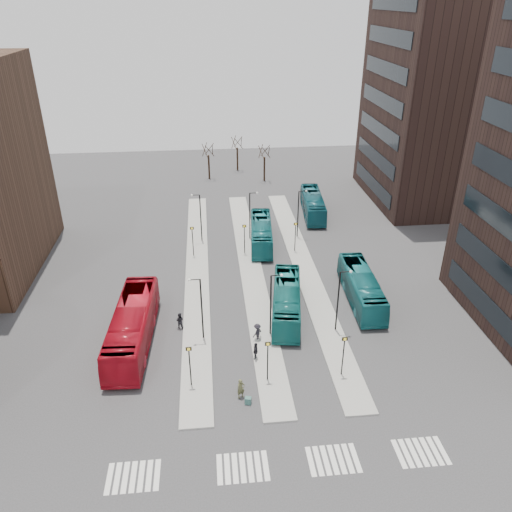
{
  "coord_description": "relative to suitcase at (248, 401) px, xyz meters",
  "views": [
    {
      "loc": [
        -2.42,
        -18.29,
        27.2
      ],
      "look_at": [
        1.91,
        23.9,
        5.0
      ],
      "focal_mm": 35.0,
      "sensor_mm": 36.0,
      "label": 1
    }
  ],
  "objects": [
    {
      "name": "island_left",
      "position": [
        -3.85,
        20.34,
        -0.21
      ],
      "size": [
        2.5,
        45.0,
        0.15
      ],
      "primitive_type": "cube",
      "color": "gray",
      "rests_on": "ground"
    },
    {
      "name": "island_mid",
      "position": [
        2.15,
        20.34,
        -0.21
      ],
      "size": [
        2.5,
        45.0,
        0.15
      ],
      "primitive_type": "cube",
      "color": "gray",
      "rests_on": "ground"
    },
    {
      "name": "island_right",
      "position": [
        8.15,
        20.34,
        -0.21
      ],
      "size": [
        2.5,
        45.0,
        0.15
      ],
      "primitive_type": "cube",
      "color": "gray",
      "rests_on": "ground"
    },
    {
      "name": "suitcase",
      "position": [
        0.0,
        0.0,
        0.0
      ],
      "size": [
        0.55,
        0.49,
        0.57
      ],
      "primitive_type": "cube",
      "rotation": [
        0.0,
        0.0,
        -0.3
      ],
      "color": "navy",
      "rests_on": "ground"
    },
    {
      "name": "red_bus",
      "position": [
        -9.31,
        8.42,
        1.49
      ],
      "size": [
        3.66,
        12.9,
        3.55
      ],
      "primitive_type": "imported",
      "rotation": [
        0.0,
        0.0,
        -0.05
      ],
      "color": "#AC0D1C",
      "rests_on": "ground"
    },
    {
      "name": "teal_bus_a",
      "position": [
        4.7,
        11.47,
        1.2
      ],
      "size": [
        4.23,
        10.91,
        2.97
      ],
      "primitive_type": "imported",
      "rotation": [
        0.0,
        0.0,
        -0.17
      ],
      "color": "#146765",
      "rests_on": "ground"
    },
    {
      "name": "teal_bus_b",
      "position": [
        4.01,
        26.93,
        1.18
      ],
      "size": [
        3.4,
        10.71,
        2.93
      ],
      "primitive_type": "imported",
      "rotation": [
        0.0,
        0.0,
        -0.09
      ],
      "color": "#16686E",
      "rests_on": "ground"
    },
    {
      "name": "teal_bus_c",
      "position": [
        12.46,
        13.12,
        1.22
      ],
      "size": [
        2.98,
        10.93,
        3.02
      ],
      "primitive_type": "imported",
      "rotation": [
        0.0,
        0.0,
        -0.04
      ],
      "color": "#15636A",
      "rests_on": "ground"
    },
    {
      "name": "teal_bus_d",
      "position": [
        12.16,
        35.41,
        1.22
      ],
      "size": [
        3.5,
        10.99,
        3.01
      ],
      "primitive_type": "imported",
      "rotation": [
        0.0,
        0.0,
        -0.09
      ],
      "color": "#13525F",
      "rests_on": "ground"
    },
    {
      "name": "traveller",
      "position": [
        -0.47,
        0.72,
        0.56
      ],
      "size": [
        0.71,
        0.58,
        1.69
      ],
      "primitive_type": "imported",
      "rotation": [
        0.0,
        0.0,
        0.32
      ],
      "color": "#4D4F2F",
      "rests_on": "ground"
    },
    {
      "name": "commuter_a",
      "position": [
        -5.37,
        10.23,
        0.51
      ],
      "size": [
        0.91,
        0.79,
        1.6
      ],
      "primitive_type": "imported",
      "rotation": [
        0.0,
        0.0,
        2.87
      ],
      "color": "black",
      "rests_on": "ground"
    },
    {
      "name": "commuter_b",
      "position": [
        1.09,
        5.04,
        0.55
      ],
      "size": [
        0.54,
        1.03,
        1.68
      ],
      "primitive_type": "imported",
      "rotation": [
        0.0,
        0.0,
        1.43
      ],
      "color": "black",
      "rests_on": "ground"
    },
    {
      "name": "commuter_c",
      "position": [
        1.5,
        7.68,
        0.56
      ],
      "size": [
        1.21,
        1.22,
        1.69
      ],
      "primitive_type": "imported",
      "rotation": [
        0.0,
        0.0,
        3.93
      ],
      "color": "black",
      "rests_on": "ground"
    },
    {
      "name": "crosswalk_stripes",
      "position": [
        1.9,
        -5.66,
        -0.28
      ],
      "size": [
        22.35,
        2.4,
        0.01
      ],
      "color": "silver",
      "rests_on": "ground"
    },
    {
      "name": "tower_far",
      "position": [
        32.13,
        40.34,
        14.71
      ],
      "size": [
        20.12,
        20.0,
        30.0
      ],
      "color": "black",
      "rests_on": "ground"
    },
    {
      "name": "sign_poles",
      "position": [
        1.75,
        13.33,
        2.12
      ],
      "size": [
        12.45,
        22.12,
        3.65
      ],
      "color": "black",
      "rests_on": "ground"
    },
    {
      "name": "lamp_posts",
      "position": [
        2.78,
        18.34,
        3.29
      ],
      "size": [
        14.04,
        20.24,
        6.12
      ],
      "color": "black",
      "rests_on": "ground"
    },
    {
      "name": "bare_trees",
      "position": [
        2.81,
        53.0,
        2.44
      ],
      "size": [
        10.97,
        8.14,
        5.9
      ],
      "color": "black",
      "rests_on": "ground"
    }
  ]
}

